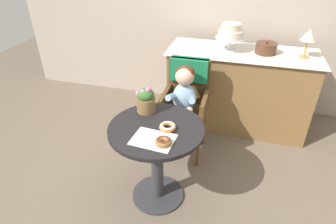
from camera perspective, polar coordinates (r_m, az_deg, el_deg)
The scene contains 12 objects.
ground_plane at distance 2.58m, azimuth -2.02°, elevation -16.28°, with size 8.00×8.00×0.00m, color #6B5B4C.
cafe_table at distance 2.23m, azimuth -2.27°, elevation -7.52°, with size 0.72×0.72×0.72m.
wicker_chair at distance 2.74m, azimuth 3.81°, elevation 3.89°, with size 0.42×0.45×0.95m.
seated_child at distance 2.59m, azimuth 3.13°, elevation 3.08°, with size 0.27×0.32×0.73m.
paper_napkin at distance 1.98m, azimuth -3.00°, elevation -5.53°, with size 0.29×0.22×0.00m, color white.
donut_front at distance 2.07m, azimuth -0.07°, elevation -2.94°, with size 0.12×0.12×0.04m.
donut_mid at distance 1.92m, azimuth -0.94°, elevation -5.91°, with size 0.12×0.12×0.05m.
flower_vase at distance 2.25m, azimuth -4.49°, elevation 2.57°, with size 0.16×0.15×0.22m.
display_counter at distance 3.29m, azimuth 13.82°, elevation 4.32°, with size 1.56×0.62×0.90m.
tiered_cake_stand at distance 3.06m, azimuth 12.46°, elevation 15.24°, with size 0.30×0.30×0.28m.
round_layer_cake at distance 3.12m, azimuth 19.09°, elevation 12.02°, with size 0.21×0.21×0.13m.
table_lamp at distance 3.09m, azimuth 26.43°, elevation 13.50°, with size 0.15×0.15×0.28m.
Camera 1 is at (0.53, -1.64, 1.92)m, focal length 30.37 mm.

